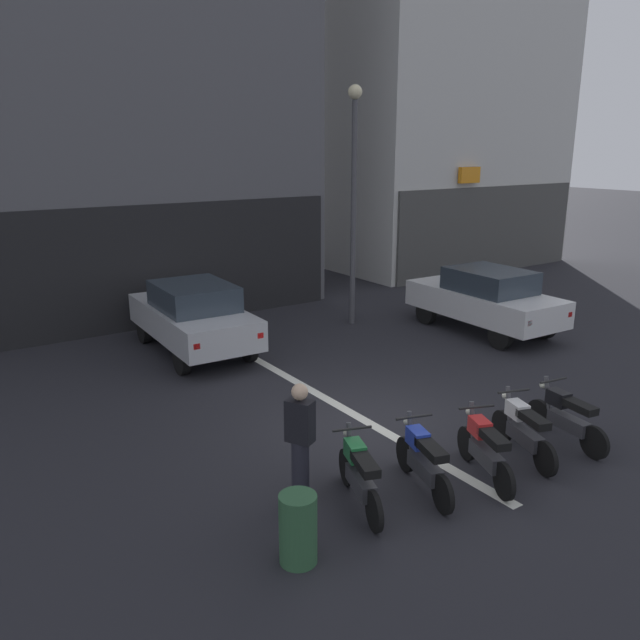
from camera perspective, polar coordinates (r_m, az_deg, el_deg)
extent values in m
plane|color=#232328|center=(10.90, 5.06, -9.64)|extent=(120.00, 120.00, 0.00)
cube|color=silver|center=(15.68, -8.90, -1.79)|extent=(0.20, 18.00, 0.01)
cube|color=#56565B|center=(21.58, -19.86, 24.20)|extent=(10.05, 9.50, 16.37)
cube|color=black|center=(16.99, -13.63, 4.85)|extent=(9.65, 0.10, 3.20)
cube|color=#454543|center=(24.40, 15.19, 7.88)|extent=(9.02, 0.10, 3.20)
cube|color=orange|center=(23.17, 13.42, 12.71)|extent=(0.94, 0.16, 0.55)
cylinder|color=black|center=(15.79, -15.73, -0.87)|extent=(0.20, 0.65, 0.64)
cylinder|color=black|center=(16.27, -10.51, -0.07)|extent=(0.20, 0.65, 0.64)
cylinder|color=black|center=(13.42, -12.48, -3.55)|extent=(0.20, 0.65, 0.64)
cylinder|color=black|center=(13.98, -6.51, -2.50)|extent=(0.20, 0.65, 0.64)
cube|color=#B7BABF|center=(14.72, -11.49, -0.04)|extent=(1.90, 4.16, 0.66)
cube|color=#2D3842|center=(14.43, -11.41, 2.16)|extent=(1.62, 2.02, 0.56)
cube|color=red|center=(12.65, -11.19, -2.36)|extent=(0.14, 0.06, 0.12)
cube|color=red|center=(13.19, -5.49, -1.39)|extent=(0.14, 0.06, 0.12)
cylinder|color=black|center=(17.07, 9.63, 0.71)|extent=(0.20, 0.65, 0.64)
cylinder|color=black|center=(18.12, 13.30, 1.37)|extent=(0.20, 0.65, 0.64)
cylinder|color=black|center=(15.32, 16.09, -1.41)|extent=(0.20, 0.65, 0.64)
cylinder|color=black|center=(16.47, 19.70, -0.54)|extent=(0.20, 0.65, 0.64)
cube|color=silver|center=(16.60, 14.68, 1.53)|extent=(1.90, 4.16, 0.66)
cube|color=#2D3842|center=(16.37, 15.20, 3.49)|extent=(1.61, 2.02, 0.56)
cube|color=red|center=(14.80, 18.47, -0.26)|extent=(0.14, 0.06, 0.12)
cube|color=red|center=(15.89, 21.72, 0.49)|extent=(0.14, 0.06, 0.12)
cylinder|color=#47474C|center=(16.46, 3.05, 9.38)|extent=(0.14, 0.14, 5.73)
sphere|color=beige|center=(16.41, 3.21, 20.01)|extent=(0.36, 0.36, 0.36)
cylinder|color=black|center=(9.08, 2.42, -13.22)|extent=(0.24, 0.51, 0.52)
cylinder|color=black|center=(8.14, 4.95, -16.95)|extent=(0.24, 0.51, 0.52)
cube|color=#38383D|center=(8.50, 3.73, -14.51)|extent=(0.43, 0.76, 0.22)
cube|color=black|center=(8.20, 4.14, -12.92)|extent=(0.40, 0.64, 0.12)
cube|color=#1E7238|center=(8.56, 3.21, -11.77)|extent=(0.33, 0.41, 0.24)
cylinder|color=#4C4C51|center=(8.78, 2.75, -11.54)|extent=(0.14, 0.25, 0.70)
cylinder|color=black|center=(8.56, 2.94, -9.86)|extent=(0.53, 0.21, 0.04)
sphere|color=silver|center=(8.81, 2.51, -10.21)|extent=(0.12, 0.12, 0.12)
cylinder|color=black|center=(9.49, 7.78, -12.01)|extent=(0.22, 0.52, 0.52)
cylinder|color=black|center=(8.59, 11.11, -15.30)|extent=(0.22, 0.52, 0.52)
cube|color=#38383D|center=(8.94, 9.53, -13.11)|extent=(0.41, 0.76, 0.22)
cube|color=black|center=(8.66, 10.11, -11.53)|extent=(0.39, 0.64, 0.12)
cube|color=#233DB7|center=(8.99, 8.88, -10.53)|extent=(0.32, 0.41, 0.24)
cylinder|color=#4C4C51|center=(9.20, 8.26, -10.35)|extent=(0.14, 0.25, 0.70)
cylinder|color=black|center=(9.00, 8.56, -8.72)|extent=(0.54, 0.19, 0.04)
sphere|color=silver|center=(9.23, 7.96, -9.10)|extent=(0.12, 0.12, 0.12)
cylinder|color=black|center=(9.97, 13.20, -10.87)|extent=(0.26, 0.51, 0.52)
cylinder|color=black|center=(9.07, 16.41, -13.90)|extent=(0.26, 0.51, 0.52)
cube|color=#38383D|center=(9.43, 14.91, -11.86)|extent=(0.46, 0.76, 0.22)
cube|color=black|center=(9.15, 15.51, -10.33)|extent=(0.42, 0.64, 0.12)
cube|color=red|center=(9.49, 14.33, -9.41)|extent=(0.34, 0.42, 0.24)
cylinder|color=#4C4C51|center=(9.69, 13.72, -9.27)|extent=(0.15, 0.25, 0.70)
cylinder|color=black|center=(9.50, 14.06, -7.69)|extent=(0.53, 0.23, 0.04)
sphere|color=silver|center=(9.73, 13.45, -8.07)|extent=(0.12, 0.12, 0.12)
cylinder|color=black|center=(10.68, 16.23, -9.24)|extent=(0.23, 0.52, 0.52)
cylinder|color=black|center=(9.83, 19.82, -11.80)|extent=(0.23, 0.52, 0.52)
cube|color=#38383D|center=(10.17, 18.15, -10.03)|extent=(0.42, 0.76, 0.22)
cube|color=black|center=(9.91, 18.83, -8.55)|extent=(0.40, 0.64, 0.12)
cube|color=silver|center=(10.23, 17.51, -7.79)|extent=(0.32, 0.41, 0.24)
cylinder|color=#4C4C51|center=(10.42, 16.82, -7.70)|extent=(0.14, 0.25, 0.70)
cylinder|color=black|center=(10.24, 17.20, -6.20)|extent=(0.53, 0.21, 0.04)
sphere|color=silver|center=(10.45, 16.52, -6.60)|extent=(0.12, 0.12, 0.12)
cylinder|color=black|center=(11.30, 19.31, -8.12)|extent=(0.15, 0.52, 0.52)
cylinder|color=black|center=(10.60, 23.69, -10.18)|extent=(0.15, 0.52, 0.52)
cube|color=#38383D|center=(10.86, 21.67, -8.68)|extent=(0.31, 0.76, 0.22)
cube|color=black|center=(10.64, 22.47, -7.24)|extent=(0.31, 0.63, 0.12)
cube|color=black|center=(10.90, 20.86, -6.64)|extent=(0.27, 0.39, 0.24)
cylinder|color=#4C4C51|center=(11.06, 20.02, -6.61)|extent=(0.11, 0.25, 0.70)
cylinder|color=black|center=(10.90, 20.47, -5.17)|extent=(0.55, 0.12, 0.04)
sphere|color=silver|center=(11.08, 19.64, -5.59)|extent=(0.12, 0.12, 0.12)
cylinder|color=#23232D|center=(8.64, -1.79, -13.51)|extent=(0.24, 0.24, 0.86)
cube|color=black|center=(8.31, -1.84, -9.17)|extent=(0.37, 0.42, 0.58)
sphere|color=beige|center=(8.15, -1.86, -6.55)|extent=(0.22, 0.22, 0.22)
cylinder|color=#2D5938|center=(7.51, -2.01, -18.45)|extent=(0.44, 0.44, 0.85)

